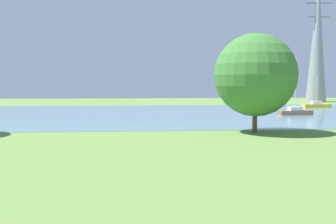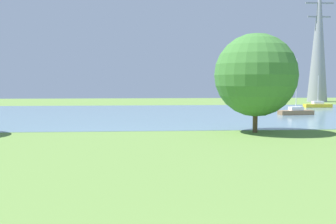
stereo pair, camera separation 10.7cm
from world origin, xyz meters
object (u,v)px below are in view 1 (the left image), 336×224
Objects in this scene: sailboat_yellow at (317,105)px; electricity_pylon at (317,40)px; sailboat_brown at (295,111)px; tree_east_far at (255,75)px.

sailboat_yellow is 25.01m from electricity_pylon.
electricity_pylon is (18.51, 34.21, 13.23)m from sailboat_brown.
sailboat_brown is 0.28× the size of electricity_pylon.
tree_east_far is at bearing -121.17° from sailboat_brown.
sailboat_brown is 0.86× the size of tree_east_far.
electricity_pylon is (8.63, 19.37, 13.26)m from sailboat_yellow.
electricity_pylon reaches higher than sailboat_yellow.
sailboat_yellow is 0.21× the size of electricity_pylon.
sailboat_brown reaches higher than sailboat_yellow.
sailboat_brown is 17.83m from sailboat_yellow.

